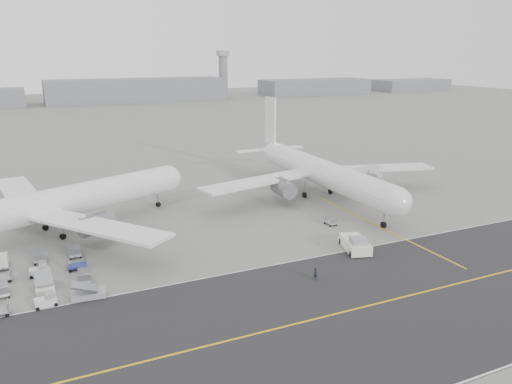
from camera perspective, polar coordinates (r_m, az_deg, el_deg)
name	(u,v)px	position (r m, az deg, el deg)	size (l,w,h in m)	color
ground	(234,266)	(73.73, -2.50, -8.41)	(700.00, 700.00, 0.00)	gray
taxiway	(331,315)	(61.55, 8.52, -13.75)	(220.00, 59.00, 0.03)	#2B2B2D
horizon_buildings	(122,102)	(328.52, -15.05, 9.90)	(520.00, 28.00, 28.00)	gray
control_tower	(223,73)	(350.81, -3.77, 13.39)	(7.00, 7.00, 31.25)	gray
airliner_a	(52,204)	(90.76, -22.24, -1.31)	(51.24, 50.15, 18.65)	white
airliner_b	(319,171)	(107.56, 7.23, 2.38)	(55.34, 55.95, 19.30)	white
pushback_tug	(355,244)	(80.18, 11.29, -5.85)	(5.12, 9.17, 2.59)	white
jet_bridge	(358,177)	(109.32, 11.56, 1.67)	(16.12, 7.41, 6.05)	gray
gse_cluster	(22,286)	(74.68, -25.22, -9.67)	(23.21, 22.37, 2.11)	gray
stray_dolly	(330,225)	(91.33, 8.49, -3.72)	(1.43, 2.33, 1.43)	silver
ground_crew_a	(316,274)	(69.54, 6.82, -9.25)	(0.65, 0.43, 1.80)	black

